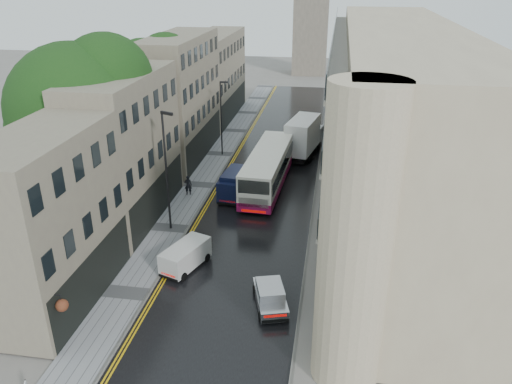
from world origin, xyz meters
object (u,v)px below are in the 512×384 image
(cream_bus, at_px, (245,183))
(lamp_post_near, at_px, (167,173))
(silver_hatchback, at_px, (261,310))
(lamp_post_far, at_px, (221,119))
(pedestrian, at_px, (188,185))
(tree_near, at_px, (79,133))
(navy_van, at_px, (220,189))
(white_lorry, at_px, (289,140))
(white_van, at_px, (164,263))
(tree_far, at_px, (148,100))

(cream_bus, distance_m, lamp_post_near, 7.92)
(silver_hatchback, height_order, lamp_post_far, lamp_post_far)
(pedestrian, bearing_deg, silver_hatchback, 107.72)
(tree_near, xyz_separation_m, pedestrian, (6.31, 5.26, -5.96))
(navy_van, bearing_deg, cream_bus, 20.38)
(white_lorry, xyz_separation_m, lamp_post_far, (-7.01, 0.19, 1.85))
(silver_hatchback, xyz_separation_m, white_van, (-6.75, 3.57, 0.16))
(navy_van, bearing_deg, pedestrian, 168.08)
(white_van, distance_m, navy_van, 11.06)
(silver_hatchback, xyz_separation_m, navy_van, (-5.66, 14.56, 0.54))
(tree_near, height_order, lamp_post_near, tree_near)
(white_van, bearing_deg, cream_bus, 94.92)
(silver_hatchback, bearing_deg, navy_van, 94.68)
(cream_bus, height_order, white_van, cream_bus)
(navy_van, xyz_separation_m, lamp_post_near, (-2.59, -5.17, 3.34))
(lamp_post_near, xyz_separation_m, lamp_post_far, (0.22, 16.48, -0.67))
(tree_near, xyz_separation_m, white_van, (8.20, -6.66, -6.09))
(tree_near, distance_m, lamp_post_far, 17.37)
(tree_far, xyz_separation_m, lamp_post_near, (6.40, -13.84, -1.65))
(silver_hatchback, relative_size, navy_van, 0.75)
(tree_far, height_order, white_van, tree_far)
(lamp_post_near, bearing_deg, tree_far, 138.36)
(tree_near, xyz_separation_m, lamp_post_far, (6.92, 15.65, -3.04))
(silver_hatchback, relative_size, pedestrian, 2.08)
(tree_far, xyz_separation_m, navy_van, (8.99, -8.66, -4.99))
(tree_near, relative_size, lamp_post_near, 1.56)
(navy_van, bearing_deg, tree_near, -149.70)
(white_lorry, height_order, navy_van, white_lorry)
(tree_near, relative_size, cream_bus, 1.14)
(white_van, xyz_separation_m, navy_van, (1.09, 11.00, 0.39))
(pedestrian, bearing_deg, tree_far, -63.60)
(tree_near, relative_size, silver_hatchback, 3.86)
(tree_near, bearing_deg, cream_bus, 23.34)
(cream_bus, distance_m, silver_hatchback, 15.57)
(tree_far, relative_size, pedestrian, 7.21)
(tree_far, bearing_deg, white_lorry, 10.22)
(tree_near, xyz_separation_m, cream_bus, (11.34, 4.89, -5.27))
(tree_near, height_order, lamp_post_far, tree_near)
(tree_far, bearing_deg, silver_hatchback, -57.76)
(silver_hatchback, bearing_deg, pedestrian, 102.61)
(tree_far, xyz_separation_m, cream_bus, (11.04, -8.11, -4.55))
(tree_far, distance_m, navy_van, 13.44)
(tree_far, relative_size, silver_hatchback, 3.46)
(white_van, xyz_separation_m, pedestrian, (-1.89, 11.92, 0.13))
(white_lorry, xyz_separation_m, pedestrian, (-7.62, -10.20, -1.08))
(tree_far, xyz_separation_m, white_van, (7.90, -19.66, -5.38))
(silver_hatchback, distance_m, lamp_post_near, 13.09)
(tree_near, xyz_separation_m, silver_hatchback, (14.95, -10.23, -6.25))
(white_lorry, bearing_deg, navy_van, -101.81)
(tree_near, distance_m, white_van, 12.19)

